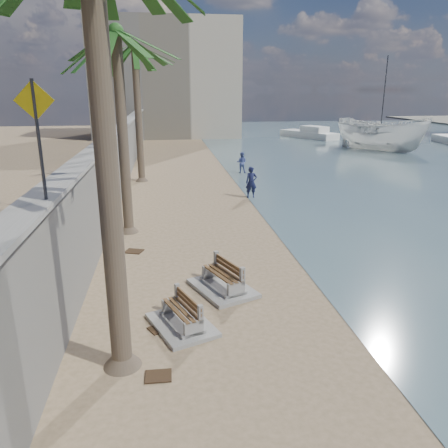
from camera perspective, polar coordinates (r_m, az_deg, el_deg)
ground_plane at (r=10.03m, az=8.69°, el=-18.43°), size 140.00×140.00×0.00m
seawall at (r=28.21m, az=-13.27°, el=8.43°), size 0.45×70.00×3.50m
wall_cap at (r=28.01m, az=-13.53°, el=12.06°), size 0.80×70.00×0.12m
end_building at (r=59.80m, az=-7.62°, el=18.14°), size 18.00×12.00×14.00m
bench_near at (r=11.34m, az=-5.55°, el=-11.69°), size 1.91×2.24×0.79m
bench_far at (r=13.20m, az=-0.18°, el=-7.11°), size 2.12×2.48×0.87m
palm_mid at (r=18.21m, az=-13.94°, el=22.90°), size 5.00×5.00×8.79m
palm_back at (r=29.12m, az=-11.61°, el=21.61°), size 5.00×5.00×9.28m
pedestrian_sign at (r=9.64m, az=-23.24°, el=11.96°), size 0.78×0.07×2.40m
streetlight at (r=19.97m, az=-16.07°, el=18.93°), size 0.28×0.28×5.12m
person_a at (r=24.39m, az=3.59°, el=5.74°), size 0.72×0.49×1.99m
person_b at (r=31.94m, az=2.32°, el=8.18°), size 0.96×0.85×1.67m
boat_cruiser at (r=46.67m, az=19.80°, el=11.17°), size 5.15×5.18×4.31m
yacht_far at (r=57.09m, az=10.98°, el=11.35°), size 5.66×8.42×1.50m
sailboat_west at (r=59.31m, az=19.69°, el=10.84°), size 6.81×7.10×9.85m
debris_b at (r=9.85m, az=-8.57°, el=-19.05°), size 0.56×0.45×0.03m
debris_c at (r=16.70m, az=-11.67°, el=-3.50°), size 0.76×0.69×0.03m
debris_d at (r=11.48m, az=-8.37°, el=-13.33°), size 0.67×0.63×0.03m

